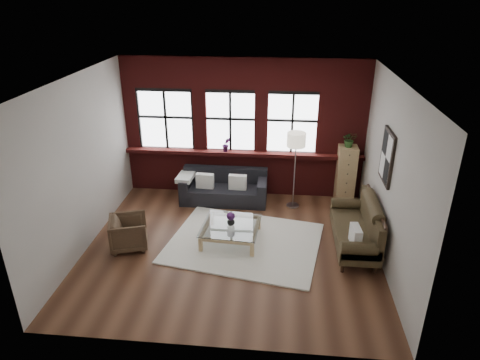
# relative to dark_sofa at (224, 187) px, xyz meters

# --- Properties ---
(floor) EXTENTS (5.50, 5.50, 0.00)m
(floor) POSITION_rel_dark_sofa_xyz_m (0.40, -1.90, -0.35)
(floor) COLOR #49291A
(floor) RESTS_ON ground
(ceiling) EXTENTS (5.50, 5.50, 0.00)m
(ceiling) POSITION_rel_dark_sofa_xyz_m (0.40, -1.90, 2.85)
(ceiling) COLOR white
(ceiling) RESTS_ON ground
(wall_back) EXTENTS (5.50, 0.00, 5.50)m
(wall_back) POSITION_rel_dark_sofa_xyz_m (0.40, 0.60, 1.25)
(wall_back) COLOR #B1AEA5
(wall_back) RESTS_ON ground
(wall_front) EXTENTS (5.50, 0.00, 5.50)m
(wall_front) POSITION_rel_dark_sofa_xyz_m (0.40, -4.40, 1.25)
(wall_front) COLOR #B1AEA5
(wall_front) RESTS_ON ground
(wall_left) EXTENTS (0.00, 5.00, 5.00)m
(wall_left) POSITION_rel_dark_sofa_xyz_m (-2.35, -1.90, 1.25)
(wall_left) COLOR #B1AEA5
(wall_left) RESTS_ON ground
(wall_right) EXTENTS (0.00, 5.00, 5.00)m
(wall_right) POSITION_rel_dark_sofa_xyz_m (3.15, -1.90, 1.25)
(wall_right) COLOR #B1AEA5
(wall_right) RESTS_ON ground
(brick_backwall) EXTENTS (5.50, 0.12, 3.20)m
(brick_backwall) POSITION_rel_dark_sofa_xyz_m (0.40, 0.54, 1.25)
(brick_backwall) COLOR #5B1615
(brick_backwall) RESTS_ON floor
(sill_ledge) EXTENTS (5.50, 0.30, 0.08)m
(sill_ledge) POSITION_rel_dark_sofa_xyz_m (0.40, 0.45, 0.69)
(sill_ledge) COLOR #5B1615
(sill_ledge) RESTS_ON brick_backwall
(window_left) EXTENTS (1.38, 0.10, 1.50)m
(window_left) POSITION_rel_dark_sofa_xyz_m (-1.40, 0.55, 1.40)
(window_left) COLOR black
(window_left) RESTS_ON brick_backwall
(window_mid) EXTENTS (1.38, 0.10, 1.50)m
(window_mid) POSITION_rel_dark_sofa_xyz_m (0.10, 0.55, 1.40)
(window_mid) COLOR black
(window_mid) RESTS_ON brick_backwall
(window_right) EXTENTS (1.38, 0.10, 1.50)m
(window_right) POSITION_rel_dark_sofa_xyz_m (1.50, 0.55, 1.40)
(window_right) COLOR black
(window_right) RESTS_ON brick_backwall
(wall_poster) EXTENTS (0.05, 0.74, 0.94)m
(wall_poster) POSITION_rel_dark_sofa_xyz_m (3.12, -1.60, 1.50)
(wall_poster) COLOR black
(wall_poster) RESTS_ON wall_right
(shag_rug) EXTENTS (3.19, 2.70, 0.03)m
(shag_rug) POSITION_rel_dark_sofa_xyz_m (0.63, -1.74, -0.34)
(shag_rug) COLOR white
(shag_rug) RESTS_ON floor
(dark_sofa) EXTENTS (1.96, 0.79, 0.71)m
(dark_sofa) POSITION_rel_dark_sofa_xyz_m (0.00, 0.00, 0.00)
(dark_sofa) COLOR black
(dark_sofa) RESTS_ON floor
(pillow_a) EXTENTS (0.41, 0.16, 0.34)m
(pillow_a) POSITION_rel_dark_sofa_xyz_m (-0.42, -0.10, 0.19)
(pillow_a) COLOR white
(pillow_a) RESTS_ON dark_sofa
(pillow_b) EXTENTS (0.40, 0.15, 0.34)m
(pillow_b) POSITION_rel_dark_sofa_xyz_m (0.33, -0.10, 0.19)
(pillow_b) COLOR white
(pillow_b) RESTS_ON dark_sofa
(vintage_settee) EXTENTS (0.82, 1.85, 0.99)m
(vintage_settee) POSITION_rel_dark_sofa_xyz_m (2.70, -1.68, 0.14)
(vintage_settee) COLOR #372C19
(vintage_settee) RESTS_ON floor
(pillow_settee) EXTENTS (0.17, 0.39, 0.34)m
(pillow_settee) POSITION_rel_dark_sofa_xyz_m (2.62, -2.24, 0.25)
(pillow_settee) COLOR white
(pillow_settee) RESTS_ON vintage_settee
(armchair) EXTENTS (0.86, 0.85, 0.62)m
(armchair) POSITION_rel_dark_sofa_xyz_m (-1.55, -2.07, -0.04)
(armchair) COLOR #423121
(armchair) RESTS_ON floor
(coffee_table) EXTENTS (1.17, 1.17, 0.37)m
(coffee_table) POSITION_rel_dark_sofa_xyz_m (0.36, -1.67, -0.18)
(coffee_table) COLOR tan
(coffee_table) RESTS_ON shag_rug
(vase) EXTENTS (0.17, 0.17, 0.16)m
(vase) POSITION_rel_dark_sofa_xyz_m (0.36, -1.67, 0.08)
(vase) COLOR #B2B2B2
(vase) RESTS_ON coffee_table
(flowers) EXTENTS (0.16, 0.16, 0.16)m
(flowers) POSITION_rel_dark_sofa_xyz_m (0.36, -1.67, 0.19)
(flowers) COLOR #451C51
(flowers) RESTS_ON vase
(drawer_chest) EXTENTS (0.41, 0.41, 1.34)m
(drawer_chest) POSITION_rel_dark_sofa_xyz_m (2.76, 0.27, 0.31)
(drawer_chest) COLOR tan
(drawer_chest) RESTS_ON floor
(potted_plant_top) EXTENTS (0.31, 0.27, 0.35)m
(potted_plant_top) POSITION_rel_dark_sofa_xyz_m (2.76, 0.27, 1.16)
(potted_plant_top) COLOR #2D5923
(potted_plant_top) RESTS_ON drawer_chest
(floor_lamp) EXTENTS (0.40, 0.40, 1.89)m
(floor_lamp) POSITION_rel_dark_sofa_xyz_m (1.59, -0.09, 0.59)
(floor_lamp) COLOR #A5A5A8
(floor_lamp) RESTS_ON floor
(sill_plant) EXTENTS (0.22, 0.20, 0.33)m
(sill_plant) POSITION_rel_dark_sofa_xyz_m (0.01, 0.42, 0.89)
(sill_plant) COLOR #451C51
(sill_plant) RESTS_ON sill_ledge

